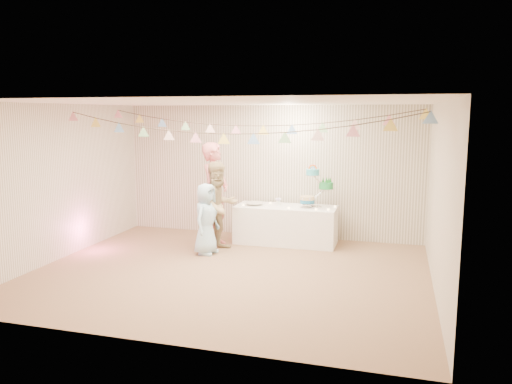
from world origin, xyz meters
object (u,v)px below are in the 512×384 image
(person_adult_a, at_px, (215,195))
(person_child, at_px, (206,219))
(cake_stand, at_px, (316,185))
(person_adult_b, at_px, (219,206))
(table, at_px, (286,225))

(person_adult_a, distance_m, person_child, 0.65)
(person_adult_a, bearing_deg, cake_stand, -67.14)
(person_adult_b, bearing_deg, cake_stand, -28.41)
(table, distance_m, person_adult_a, 1.46)
(table, relative_size, person_adult_b, 1.18)
(cake_stand, relative_size, person_adult_b, 0.46)
(person_adult_a, xyz_separation_m, person_child, (0.04, -0.56, -0.34))
(cake_stand, distance_m, person_adult_a, 1.87)
(table, height_order, person_child, person_child)
(cake_stand, height_order, person_adult_a, person_adult_a)
(table, xyz_separation_m, cake_stand, (0.55, 0.05, 0.77))
(table, bearing_deg, cake_stand, 5.19)
(person_adult_b, bearing_deg, person_adult_a, 67.36)
(cake_stand, distance_m, person_child, 2.13)
(table, height_order, cake_stand, cake_stand)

